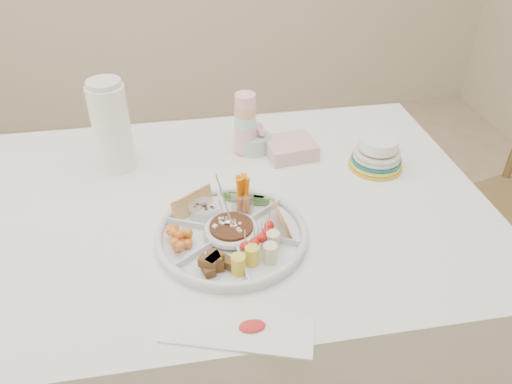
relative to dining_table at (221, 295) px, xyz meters
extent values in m
plane|color=tan|center=(0.00, 0.00, -0.38)|extent=(4.00, 4.00, 0.00)
cube|color=white|center=(0.00, 0.00, 0.00)|extent=(1.52, 1.02, 0.76)
cube|color=brown|center=(1.12, 0.19, 0.10)|extent=(0.49, 0.49, 0.95)
cylinder|color=white|center=(0.02, -0.16, 0.40)|extent=(0.50, 0.50, 0.04)
cylinder|color=#3C230E|center=(0.02, -0.16, 0.41)|extent=(0.15, 0.15, 0.04)
cylinder|color=#A9C6A3|center=(0.13, 0.26, 0.48)|extent=(0.09, 0.09, 0.20)
cylinder|color=white|center=(-0.28, 0.24, 0.52)|extent=(0.14, 0.14, 0.29)
cylinder|color=#9CD0AA|center=(0.15, 0.27, 0.42)|extent=(0.14, 0.14, 0.08)
cube|color=beige|center=(0.26, 0.21, 0.40)|extent=(0.16, 0.15, 0.05)
cylinder|color=gold|center=(0.51, 0.10, 0.43)|extent=(0.19, 0.19, 0.10)
cube|color=white|center=(0.00, -0.45, 0.38)|extent=(0.33, 0.20, 0.01)
camera|label=1|loc=(-0.08, -1.12, 1.22)|focal=35.00mm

